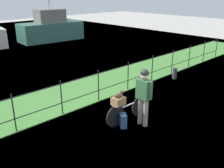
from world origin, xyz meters
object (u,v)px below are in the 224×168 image
object	(u,v)px
wooden_crate	(118,101)
terrier_dog	(119,94)
mooring_bollard	(175,73)
moored_boat_near	(51,29)
backpack_on_paving	(123,121)
cyclist_person	(144,93)
bicycle_main	(127,110)

from	to	relation	value
wooden_crate	terrier_dog	distance (m)	0.19
mooring_bollard	moored_boat_near	world-z (taller)	moored_boat_near
backpack_on_paving	mooring_bollard	xyz separation A→B (m)	(4.67, 1.34, 0.04)
cyclist_person	moored_boat_near	xyz separation A→B (m)	(5.09, 13.34, -0.11)
wooden_crate	cyclist_person	bearing A→B (deg)	-41.49
bicycle_main	terrier_dog	bearing A→B (deg)	178.37
moored_boat_near	mooring_bollard	bearing A→B (deg)	-94.51
mooring_bollard	moored_boat_near	distance (m)	11.75
terrier_dog	mooring_bollard	size ratio (longest dim) A/B	0.67
bicycle_main	mooring_bollard	distance (m)	4.49
bicycle_main	moored_boat_near	distance (m)	13.92
wooden_crate	mooring_bollard	distance (m)	4.87
cyclist_person	mooring_bollard	size ratio (longest dim) A/B	3.54
bicycle_main	cyclist_person	xyz separation A→B (m)	(0.16, -0.45, 0.66)
bicycle_main	backpack_on_paving	size ratio (longest dim) A/B	4.17
bicycle_main	wooden_crate	distance (m)	0.56
backpack_on_paving	bicycle_main	bearing A→B (deg)	-31.13
bicycle_main	terrier_dog	size ratio (longest dim) A/B	5.26
terrier_dog	backpack_on_paving	world-z (taller)	terrier_dog
wooden_crate	moored_boat_near	world-z (taller)	moored_boat_near
bicycle_main	moored_boat_near	bearing A→B (deg)	67.83
moored_boat_near	bicycle_main	bearing A→B (deg)	-112.17
wooden_crate	terrier_dog	bearing A→B (deg)	-1.63
mooring_bollard	wooden_crate	bearing A→B (deg)	-165.92
terrier_dog	moored_boat_near	distance (m)	14.04
moored_boat_near	wooden_crate	bearing A→B (deg)	-113.58
wooden_crate	backpack_on_paving	distance (m)	0.58
bicycle_main	mooring_bollard	bearing A→B (deg)	15.36
wooden_crate	moored_boat_near	xyz separation A→B (m)	(5.62, 12.87, 0.13)
cyclist_person	backpack_on_paving	distance (m)	0.99
mooring_bollard	moored_boat_near	xyz separation A→B (m)	(0.92, 11.69, 0.66)
terrier_dog	cyclist_person	bearing A→B (deg)	-42.82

